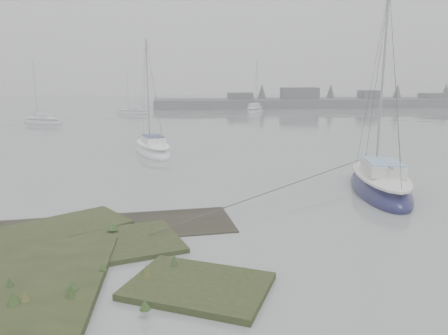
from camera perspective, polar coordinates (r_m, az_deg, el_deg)
ground at (r=41.20m, az=-5.88°, el=4.44°), size 160.00×160.00×0.00m
far_shoreline at (r=77.63m, az=14.56°, el=8.30°), size 60.00×8.00×4.15m
sailboat_main at (r=21.72m, az=19.67°, el=-2.26°), size 3.69×7.38×9.96m
sailboat_white at (r=30.76m, az=-9.29°, el=2.25°), size 3.70×6.28×8.42m
sailboat_far_a at (r=53.34m, az=-22.62°, el=5.56°), size 5.55×4.13×7.57m
sailboat_far_b at (r=64.09m, az=4.04°, el=7.41°), size 4.13×6.30×8.47m
sailboat_far_c at (r=62.88m, az=-11.76°, el=7.06°), size 5.12×3.05×6.87m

